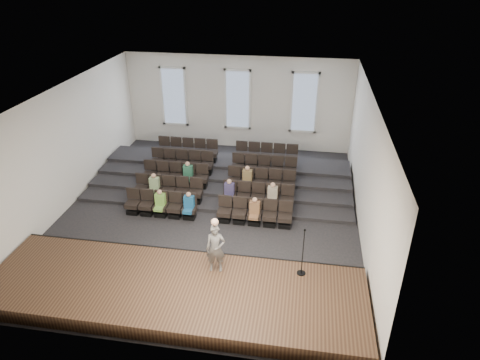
{
  "coord_description": "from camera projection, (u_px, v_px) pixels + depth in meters",
  "views": [
    {
      "loc": [
        3.64,
        -14.75,
        9.48
      ],
      "look_at": [
        1.17,
        0.5,
        1.34
      ],
      "focal_mm": 32.0,
      "sensor_mm": 36.0,
      "label": 1
    }
  ],
  "objects": [
    {
      "name": "ground",
      "position": [
        210.0,
        212.0,
        17.82
      ],
      "size": [
        14.0,
        14.0,
        0.0
      ],
      "primitive_type": "plane",
      "color": "black",
      "rests_on": "ground"
    },
    {
      "name": "audience",
      "position": [
        211.0,
        191.0,
        17.72
      ],
      "size": [
        5.45,
        2.64,
        1.1
      ],
      "color": "#70A943",
      "rests_on": "seating_rows"
    },
    {
      "name": "windows",
      "position": [
        238.0,
        100.0,
        22.63
      ],
      "size": [
        8.44,
        0.1,
        3.24
      ],
      "color": "white",
      "rests_on": "wall_back"
    },
    {
      "name": "stage",
      "position": [
        174.0,
        291.0,
        13.25
      ],
      "size": [
        11.8,
        3.6,
        0.5
      ],
      "primitive_type": "cube",
      "color": "#4C3420",
      "rests_on": "ground"
    },
    {
      "name": "seating_rows",
      "position": [
        218.0,
        180.0,
        18.84
      ],
      "size": [
        6.8,
        4.7,
        1.67
      ],
      "color": "black",
      "rests_on": "ground"
    },
    {
      "name": "mic_stand",
      "position": [
        302.0,
        261.0,
        13.38
      ],
      "size": [
        0.28,
        0.28,
        1.7
      ],
      "color": "black",
      "rests_on": "stage"
    },
    {
      "name": "risers",
      "position": [
        225.0,
        174.0,
        20.49
      ],
      "size": [
        11.8,
        4.8,
        0.6
      ],
      "color": "black",
      "rests_on": "ground"
    },
    {
      "name": "wall_left",
      "position": [
        65.0,
        147.0,
        17.5
      ],
      "size": [
        0.04,
        14.0,
        5.0
      ],
      "primitive_type": "cube",
      "color": "white",
      "rests_on": "ground"
    },
    {
      "name": "stage_lip",
      "position": [
        189.0,
        256.0,
        14.79
      ],
      "size": [
        11.8,
        0.06,
        0.52
      ],
      "primitive_type": "cube",
      "color": "black",
      "rests_on": "ground"
    },
    {
      "name": "wall_right",
      "position": [
        367.0,
        168.0,
        15.8
      ],
      "size": [
        0.04,
        14.0,
        5.0
      ],
      "primitive_type": "cube",
      "color": "white",
      "rests_on": "ground"
    },
    {
      "name": "ceiling",
      "position": [
        206.0,
        94.0,
        15.48
      ],
      "size": [
        12.0,
        14.0,
        0.02
      ],
      "primitive_type": "cube",
      "color": "white",
      "rests_on": "ground"
    },
    {
      "name": "wall_front",
      "position": [
        144.0,
        275.0,
        10.52
      ],
      "size": [
        12.0,
        0.04,
        5.0
      ],
      "primitive_type": "cube",
      "color": "white",
      "rests_on": "ground"
    },
    {
      "name": "wall_back",
      "position": [
        238.0,
        103.0,
        22.78
      ],
      "size": [
        12.0,
        0.04,
        5.0
      ],
      "primitive_type": "cube",
      "color": "white",
      "rests_on": "ground"
    },
    {
      "name": "speaker",
      "position": [
        216.0,
        248.0,
        13.39
      ],
      "size": [
        0.66,
        0.47,
        1.67
      ],
      "primitive_type": "imported",
      "rotation": [
        0.0,
        0.0,
        0.13
      ],
      "color": "#595755",
      "rests_on": "stage"
    }
  ]
}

